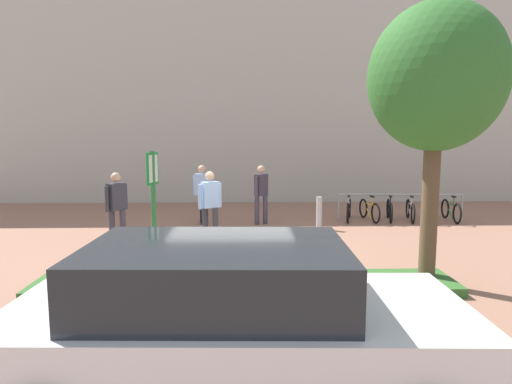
# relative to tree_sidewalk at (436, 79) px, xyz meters

# --- Properties ---
(ground_plane) EXTENTS (60.00, 60.00, 0.00)m
(ground_plane) POSITION_rel_tree_sidewalk_xyz_m (-3.43, 2.05, -3.47)
(ground_plane) COLOR #936651
(building_facade) EXTENTS (28.00, 1.20, 10.00)m
(building_facade) POSITION_rel_tree_sidewalk_xyz_m (-3.43, 10.20, 1.53)
(building_facade) COLOR #B2ADA3
(building_facade) RESTS_ON ground
(planter_strip) EXTENTS (7.00, 1.10, 0.16)m
(planter_strip) POSITION_rel_tree_sidewalk_xyz_m (-3.14, -0.18, -3.39)
(planter_strip) COLOR #336028
(planter_strip) RESTS_ON ground
(tree_sidewalk) EXTENTS (2.21, 2.21, 4.72)m
(tree_sidewalk) POSITION_rel_tree_sidewalk_xyz_m (0.00, 0.00, 0.00)
(tree_sidewalk) COLOR brown
(tree_sidewalk) RESTS_ON ground
(parking_sign_post) EXTENTS (0.12, 0.36, 2.31)m
(parking_sign_post) POSITION_rel_tree_sidewalk_xyz_m (-4.63, -0.18, -1.96)
(parking_sign_post) COLOR #2D7238
(parking_sign_post) RESTS_ON ground
(bike_at_sign) EXTENTS (1.57, 0.70, 0.86)m
(bike_at_sign) POSITION_rel_tree_sidewalk_xyz_m (-4.61, 0.05, -3.12)
(bike_at_sign) COLOR black
(bike_at_sign) RESTS_ON ground
(bike_rack_cluster) EXTENTS (3.75, 1.71, 0.83)m
(bike_rack_cluster) POSITION_rel_tree_sidewalk_xyz_m (1.59, 5.71, -3.12)
(bike_rack_cluster) COLOR #99999E
(bike_rack_cluster) RESTS_ON ground
(bollard_steel) EXTENTS (0.16, 0.16, 0.90)m
(bollard_steel) POSITION_rel_tree_sidewalk_xyz_m (-1.08, 4.59, -3.02)
(bollard_steel) COLOR #ADADB2
(bollard_steel) RESTS_ON ground
(person_shirt_white) EXTENTS (0.56, 0.45, 1.72)m
(person_shirt_white) POSITION_rel_tree_sidewalk_xyz_m (-4.37, 5.46, -2.49)
(person_shirt_white) COLOR black
(person_shirt_white) RESTS_ON ground
(person_suited_navy) EXTENTS (0.42, 0.53, 1.72)m
(person_suited_navy) POSITION_rel_tree_sidewalk_xyz_m (-2.65, 5.29, -2.49)
(person_suited_navy) COLOR #383342
(person_suited_navy) RESTS_ON ground
(person_suited_dark) EXTENTS (0.43, 0.51, 1.72)m
(person_suited_dark) POSITION_rel_tree_sidewalk_xyz_m (-6.11, 2.86, -2.49)
(person_suited_dark) COLOR #383342
(person_suited_dark) RESTS_ON ground
(person_shirt_blue) EXTENTS (0.54, 0.41, 1.72)m
(person_shirt_blue) POSITION_rel_tree_sidewalk_xyz_m (-3.97, 3.14, -2.49)
(person_shirt_blue) COLOR #2D2D38
(person_shirt_blue) RESTS_ON ground
(car_white_hatch) EXTENTS (4.36, 2.14, 1.54)m
(car_white_hatch) POSITION_rel_tree_sidewalk_xyz_m (-3.27, -3.26, -2.71)
(car_white_hatch) COLOR silver
(car_white_hatch) RESTS_ON ground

